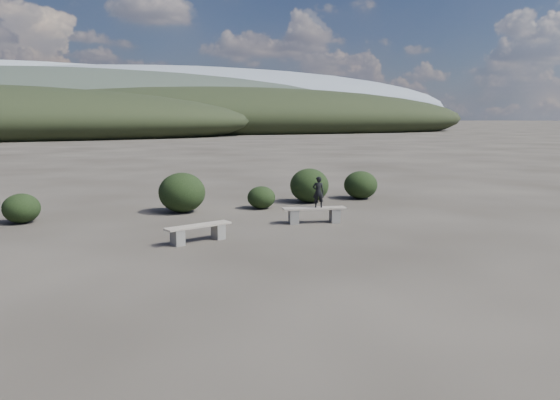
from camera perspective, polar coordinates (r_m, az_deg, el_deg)
name	(u,v)px	position (r m, az deg, el deg)	size (l,w,h in m)	color
ground	(311,279)	(11.17, 3.27, -8.29)	(1200.00, 1200.00, 0.00)	#2C2722
bench_left	(198,232)	(14.53, -8.53, -3.28)	(1.88, 0.88, 0.46)	slate
bench_right	(314,214)	(16.98, 3.61, -1.43)	(2.01, 0.85, 0.49)	slate
seated_person	(318,192)	(16.90, 4.03, 0.85)	(0.35, 0.23, 0.97)	black
shrub_a	(21,208)	(18.74, -25.41, -0.79)	(1.13, 1.13, 0.93)	black
shrub_b	(182,193)	(19.15, -10.21, 0.78)	(1.61, 1.61, 1.38)	black
shrub_c	(261,197)	(19.67, -1.96, 0.27)	(1.01, 1.01, 0.81)	black
shrub_d	(309,185)	(21.13, 3.08, 1.53)	(1.50, 1.50, 1.32)	black
shrub_e	(361,185)	(22.30, 8.42, 1.57)	(1.35, 1.35, 1.12)	black
mountain_ridges	(47,105)	(348.79, -23.16, 9.11)	(500.00, 400.00, 56.00)	black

